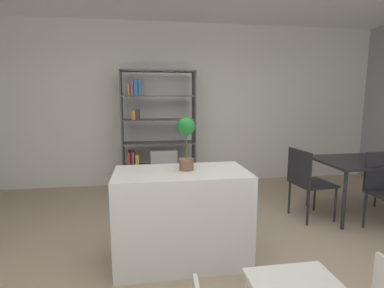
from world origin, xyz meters
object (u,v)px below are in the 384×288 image
Objects in this scene: dining_table at (359,166)px; open_bookshelf at (154,139)px; kitchen_island at (182,216)px; potted_plant_on_island at (186,139)px; dining_chair_island_side at (306,178)px.

open_bookshelf is at bearing 149.22° from dining_table.
kitchen_island is 0.62× the size of open_bookshelf.
open_bookshelf is (-0.17, 2.30, 0.43)m from kitchen_island.
open_bookshelf is (-0.23, 2.27, -0.31)m from potted_plant_on_island.
potted_plant_on_island is 1.89m from dining_chair_island_side.
kitchen_island is at bearing -145.49° from potted_plant_on_island.
potted_plant_on_island is 0.54× the size of dining_chair_island_side.
dining_table is 0.76m from dining_chair_island_side.
kitchen_island is 2.35m from open_bookshelf.
dining_chair_island_side is at bearing -179.17° from dining_table.
kitchen_island is 2.51× the size of potted_plant_on_island.
dining_chair_island_side is at bearing 22.98° from potted_plant_on_island.
kitchen_island is 1.37× the size of dining_chair_island_side.
open_bookshelf reaches higher than kitchen_island.
open_bookshelf reaches higher than potted_plant_on_island.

